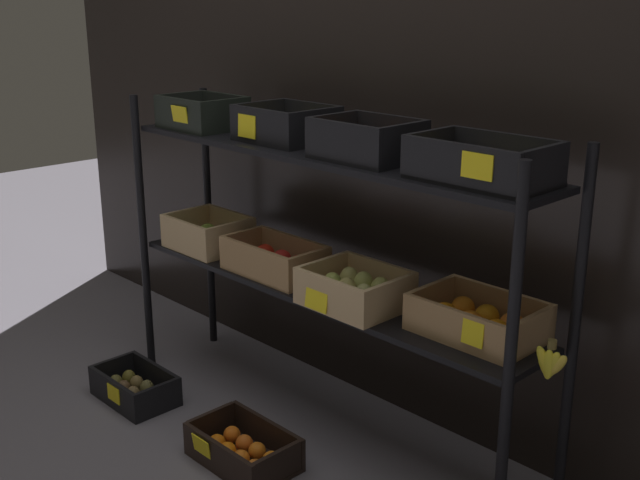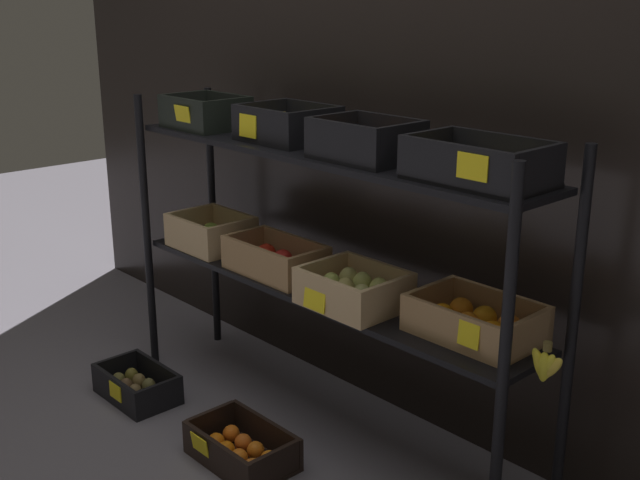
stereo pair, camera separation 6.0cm
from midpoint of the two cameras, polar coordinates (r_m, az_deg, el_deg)
name	(u,v)px [view 1 (the left image)]	position (r m, az deg, el deg)	size (l,w,h in m)	color
ground_plane	(320,424)	(2.98, -0.59, -13.09)	(10.00, 10.00, 0.00)	slate
storefront_wall	(394,87)	(2.85, 4.75, 10.88)	(4.13, 0.12, 2.38)	black
display_rack	(326,222)	(2.65, -0.21, 1.32)	(1.84, 0.36, 1.14)	black
crate_ground_kiwi	(135,389)	(3.20, -13.69, -10.36)	(0.33, 0.21, 0.12)	black
crate_ground_tangerine	(243,450)	(2.76, -6.22, -14.82)	(0.37, 0.24, 0.12)	black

